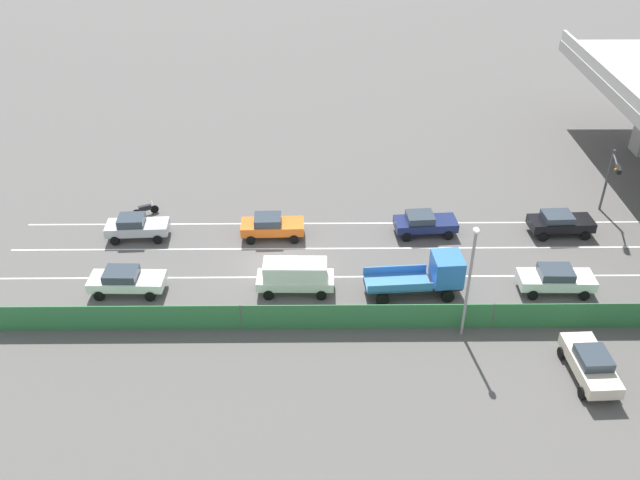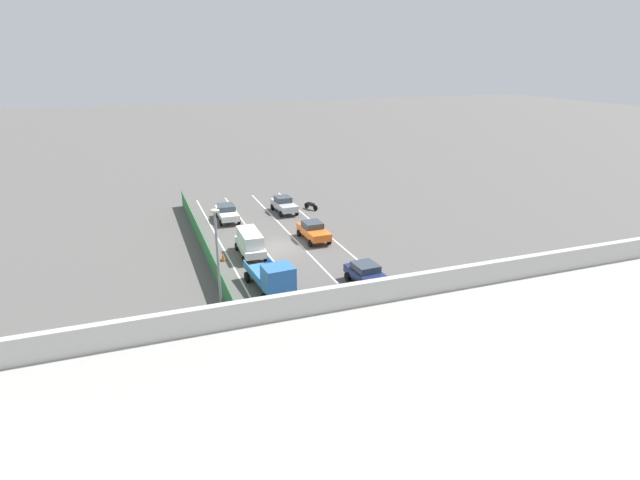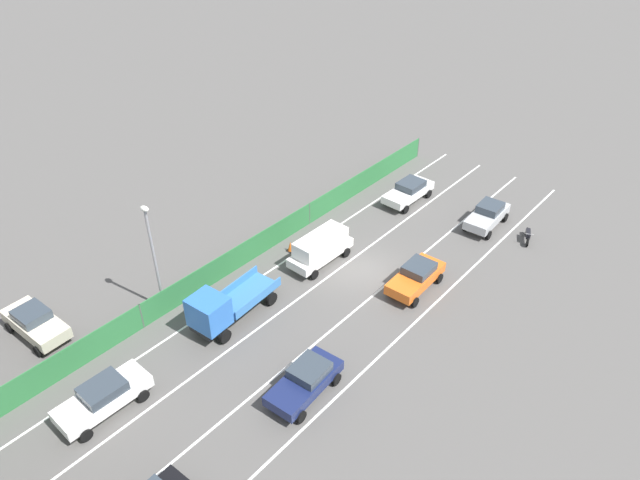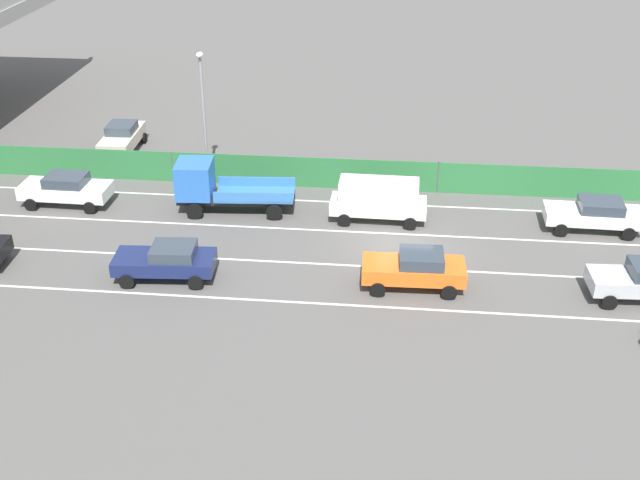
{
  "view_description": "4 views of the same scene",
  "coord_description": "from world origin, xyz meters",
  "px_view_note": "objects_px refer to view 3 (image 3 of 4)",
  "views": [
    {
      "loc": [
        36.41,
        2.55,
        25.32
      ],
      "look_at": [
        0.55,
        2.87,
        2.11
      ],
      "focal_mm": 37.86,
      "sensor_mm": 36.0,
      "label": 1
    },
    {
      "loc": [
        11.55,
        40.89,
        15.67
      ],
      "look_at": [
        -1.72,
        5.16,
        2.05
      ],
      "focal_mm": 28.88,
      "sensor_mm": 36.0,
      "label": 2
    },
    {
      "loc": [
        -16.93,
        24.74,
        23.05
      ],
      "look_at": [
        2.55,
        1.98,
        2.32
      ],
      "focal_mm": 32.67,
      "sensor_mm": 36.0,
      "label": 3
    },
    {
      "loc": [
        -32.25,
        0.57,
        17.58
      ],
      "look_at": [
        -1.85,
        3.72,
        1.33
      ],
      "focal_mm": 44.49,
      "sensor_mm": 36.0,
      "label": 4
    }
  ],
  "objects_px": {
    "street_lamp": "(153,249)",
    "car_sedan_white": "(409,191)",
    "car_van_white": "(321,247)",
    "traffic_cone": "(290,247)",
    "parked_sedan_cream": "(35,322)",
    "car_taxi_orange": "(416,276)",
    "flatbed_truck_blue": "(221,308)",
    "car_sedan_silver": "(488,215)",
    "car_sedan_navy": "(306,380)",
    "car_hatchback_white": "(103,397)",
    "motorcycle": "(528,235)"
  },
  "relations": [
    {
      "from": "car_sedan_navy",
      "to": "parked_sedan_cream",
      "type": "xyz_separation_m",
      "value": [
        14.18,
        6.68,
        0.05
      ]
    },
    {
      "from": "flatbed_truck_blue",
      "to": "car_sedan_silver",
      "type": "bearing_deg",
      "value": -108.48
    },
    {
      "from": "car_sedan_navy",
      "to": "street_lamp",
      "type": "xyz_separation_m",
      "value": [
        10.69,
        0.7,
        3.41
      ]
    },
    {
      "from": "car_sedan_silver",
      "to": "flatbed_truck_blue",
      "type": "relative_size",
      "value": 0.72
    },
    {
      "from": "motorcycle",
      "to": "car_sedan_white",
      "type": "bearing_deg",
      "value": 5.01
    },
    {
      "from": "car_sedan_silver",
      "to": "flatbed_truck_blue",
      "type": "xyz_separation_m",
      "value": [
        6.47,
        19.37,
        0.43
      ]
    },
    {
      "from": "street_lamp",
      "to": "car_sedan_white",
      "type": "bearing_deg",
      "value": -101.73
    },
    {
      "from": "flatbed_truck_blue",
      "to": "motorcycle",
      "type": "xyz_separation_m",
      "value": [
        -9.55,
        -19.46,
        -0.87
      ]
    },
    {
      "from": "car_sedan_white",
      "to": "car_taxi_orange",
      "type": "height_order",
      "value": "car_taxi_orange"
    },
    {
      "from": "parked_sedan_cream",
      "to": "car_hatchback_white",
      "type": "bearing_deg",
      "value": 176.44
    },
    {
      "from": "car_sedan_navy",
      "to": "parked_sedan_cream",
      "type": "bearing_deg",
      "value": 25.2
    },
    {
      "from": "car_taxi_orange",
      "to": "car_van_white",
      "type": "distance_m",
      "value": 6.47
    },
    {
      "from": "car_taxi_orange",
      "to": "flatbed_truck_blue",
      "type": "height_order",
      "value": "flatbed_truck_blue"
    },
    {
      "from": "motorcycle",
      "to": "traffic_cone",
      "type": "height_order",
      "value": "motorcycle"
    },
    {
      "from": "parked_sedan_cream",
      "to": "traffic_cone",
      "type": "height_order",
      "value": "parked_sedan_cream"
    },
    {
      "from": "car_taxi_orange",
      "to": "parked_sedan_cream",
      "type": "height_order",
      "value": "parked_sedan_cream"
    },
    {
      "from": "car_van_white",
      "to": "parked_sedan_cream",
      "type": "height_order",
      "value": "car_van_white"
    },
    {
      "from": "car_sedan_white",
      "to": "car_sedan_silver",
      "type": "bearing_deg",
      "value": -173.29
    },
    {
      "from": "car_sedan_silver",
      "to": "traffic_cone",
      "type": "xyz_separation_m",
      "value": [
        8.57,
        11.49,
        -0.56
      ]
    },
    {
      "from": "car_hatchback_white",
      "to": "street_lamp",
      "type": "bearing_deg",
      "value": -58.28
    },
    {
      "from": "car_taxi_orange",
      "to": "motorcycle",
      "type": "height_order",
      "value": "car_taxi_orange"
    },
    {
      "from": "car_sedan_silver",
      "to": "car_taxi_orange",
      "type": "height_order",
      "value": "car_sedan_silver"
    },
    {
      "from": "car_hatchback_white",
      "to": "car_sedan_navy",
      "type": "distance_m",
      "value": 9.79
    },
    {
      "from": "car_sedan_navy",
      "to": "traffic_cone",
      "type": "height_order",
      "value": "car_sedan_navy"
    },
    {
      "from": "car_sedan_white",
      "to": "car_sedan_navy",
      "type": "distance_m",
      "value": 20.29
    },
    {
      "from": "car_sedan_white",
      "to": "parked_sedan_cream",
      "type": "xyz_separation_m",
      "value": [
        7.63,
        25.88,
        0.05
      ]
    },
    {
      "from": "car_van_white",
      "to": "traffic_cone",
      "type": "bearing_deg",
      "value": 9.36
    },
    {
      "from": "street_lamp",
      "to": "traffic_cone",
      "type": "xyz_separation_m",
      "value": [
        -1.77,
        -9.14,
        -3.94
      ]
    },
    {
      "from": "car_van_white",
      "to": "street_lamp",
      "type": "height_order",
      "value": "street_lamp"
    },
    {
      "from": "car_sedan_navy",
      "to": "traffic_cone",
      "type": "bearing_deg",
      "value": -43.43
    },
    {
      "from": "car_sedan_white",
      "to": "car_van_white",
      "type": "bearing_deg",
      "value": 89.97
    },
    {
      "from": "car_sedan_navy",
      "to": "car_sedan_white",
      "type": "bearing_deg",
      "value": -71.15
    },
    {
      "from": "car_taxi_orange",
      "to": "motorcycle",
      "type": "distance_m",
      "value": 9.91
    },
    {
      "from": "car_hatchback_white",
      "to": "car_taxi_orange",
      "type": "distance_m",
      "value": 18.85
    },
    {
      "from": "car_hatchback_white",
      "to": "flatbed_truck_blue",
      "type": "distance_m",
      "value": 7.71
    },
    {
      "from": "flatbed_truck_blue",
      "to": "street_lamp",
      "type": "bearing_deg",
      "value": 17.98
    },
    {
      "from": "car_van_white",
      "to": "car_sedan_silver",
      "type": "bearing_deg",
      "value": -119.24
    },
    {
      "from": "car_taxi_orange",
      "to": "flatbed_truck_blue",
      "type": "xyz_separation_m",
      "value": [
        6.47,
        10.05,
        0.43
      ]
    },
    {
      "from": "flatbed_truck_blue",
      "to": "street_lamp",
      "type": "relative_size",
      "value": 0.85
    },
    {
      "from": "flatbed_truck_blue",
      "to": "car_sedan_white",
      "type": "bearing_deg",
      "value": -90.82
    },
    {
      "from": "car_taxi_orange",
      "to": "car_sedan_navy",
      "type": "height_order",
      "value": "car_taxi_orange"
    },
    {
      "from": "parked_sedan_cream",
      "to": "street_lamp",
      "type": "height_order",
      "value": "street_lamp"
    },
    {
      "from": "street_lamp",
      "to": "car_sedan_navy",
      "type": "bearing_deg",
      "value": -176.28
    },
    {
      "from": "car_van_white",
      "to": "motorcycle",
      "type": "distance_m",
      "value": 14.56
    },
    {
      "from": "car_sedan_silver",
      "to": "car_sedan_white",
      "type": "bearing_deg",
      "value": 6.71
    },
    {
      "from": "car_taxi_orange",
      "to": "car_van_white",
      "type": "xyz_separation_m",
      "value": [
        6.21,
        1.78,
        0.29
      ]
    },
    {
      "from": "flatbed_truck_blue",
      "to": "traffic_cone",
      "type": "xyz_separation_m",
      "value": [
        2.1,
        -7.88,
        -0.98
      ]
    },
    {
      "from": "traffic_cone",
      "to": "street_lamp",
      "type": "bearing_deg",
      "value": 79.04
    },
    {
      "from": "car_sedan_white",
      "to": "traffic_cone",
      "type": "height_order",
      "value": "car_sedan_white"
    },
    {
      "from": "flatbed_truck_blue",
      "to": "parked_sedan_cream",
      "type": "distance_m",
      "value": 10.33
    }
  ]
}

